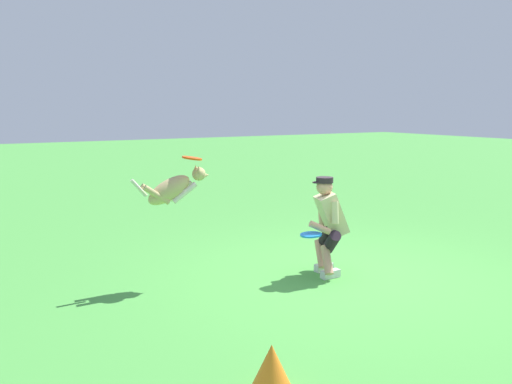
# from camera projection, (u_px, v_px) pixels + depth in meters

# --- Properties ---
(ground_plane) EXTENTS (60.00, 60.00, 0.00)m
(ground_plane) POSITION_uv_depth(u_px,v_px,m) (351.00, 277.00, 6.59)
(ground_plane) COLOR #4A9E42
(person) EXTENTS (0.68, 0.65, 1.29)m
(person) POSITION_uv_depth(u_px,v_px,m) (328.00, 223.00, 6.59)
(person) COLOR silver
(person) RESTS_ON ground_plane
(dog) EXTENTS (0.99, 0.29, 0.53)m
(dog) POSITION_uv_depth(u_px,v_px,m) (173.00, 188.00, 6.17)
(dog) COLOR tan
(frisbee_flying) EXTENTS (0.31, 0.31, 0.07)m
(frisbee_flying) POSITION_uv_depth(u_px,v_px,m) (192.00, 158.00, 6.22)
(frisbee_flying) COLOR #F54F0E
(frisbee_held) EXTENTS (0.31, 0.31, 0.04)m
(frisbee_held) POSITION_uv_depth(u_px,v_px,m) (311.00, 235.00, 6.31)
(frisbee_held) COLOR #1D7FE8
(frisbee_held) RESTS_ON person
(training_cone) EXTENTS (0.35, 0.35, 0.39)m
(training_cone) POSITION_uv_depth(u_px,v_px,m) (272.00, 368.00, 3.89)
(training_cone) COLOR orange
(training_cone) RESTS_ON ground_plane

